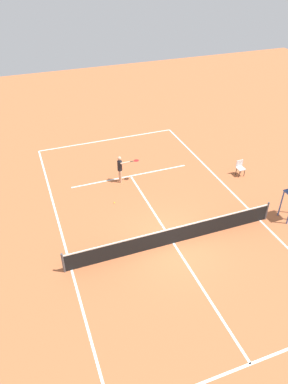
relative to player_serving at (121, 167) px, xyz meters
name	(u,v)px	position (x,y,z in m)	size (l,w,h in m)	color
ground_plane	(173,243)	(-0.72, 6.01, -1.01)	(60.00, 60.00, 0.00)	#B76038
court_lines	(173,243)	(-0.72, 6.01, -1.01)	(9.88, 23.29, 0.01)	white
tennis_net	(174,235)	(-0.72, 6.01, -0.51)	(10.48, 0.10, 1.07)	#4C4C51
player_serving	(121,167)	(0.00, 0.00, 0.00)	(1.27, 0.54, 1.70)	#D8A884
tennis_ball	(114,203)	(1.01, 1.96, -0.97)	(0.07, 0.07, 0.07)	#CCE033
courtside_chair_mid	(240,167)	(-7.04, 1.82, -0.47)	(0.44, 0.46, 0.95)	#262626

